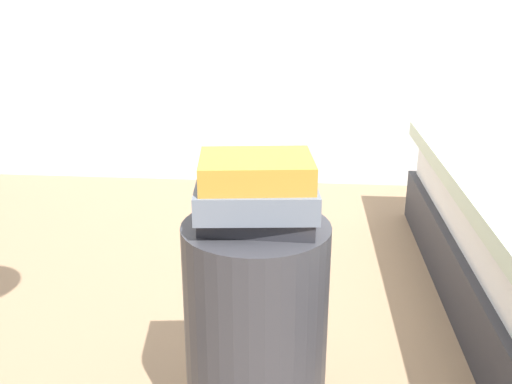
# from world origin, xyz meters

# --- Properties ---
(side_table) EXTENTS (0.32, 0.32, 0.56)m
(side_table) POSITION_xyz_m (0.00, 0.00, 0.28)
(side_table) COLOR #333338
(side_table) RESTS_ON ground_plane
(book_charcoal) EXTENTS (0.24, 0.16, 0.04)m
(book_charcoal) POSITION_xyz_m (0.01, 0.00, 0.58)
(book_charcoal) COLOR #28282D
(book_charcoal) RESTS_ON side_table
(book_slate) EXTENTS (0.27, 0.22, 0.06)m
(book_slate) POSITION_xyz_m (-0.00, -0.00, 0.63)
(book_slate) COLOR slate
(book_slate) RESTS_ON book_charcoal
(book_ochre) EXTENTS (0.25, 0.21, 0.06)m
(book_ochre) POSITION_xyz_m (0.00, 0.00, 0.68)
(book_ochre) COLOR #B7842D
(book_ochre) RESTS_ON book_slate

